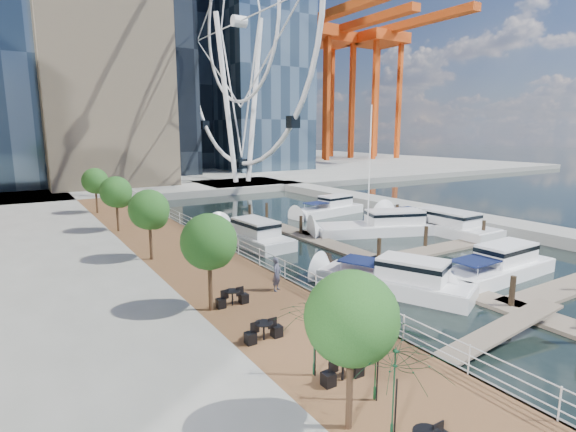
# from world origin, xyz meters

# --- Properties ---
(ground) EXTENTS (520.00, 520.00, 0.00)m
(ground) POSITION_xyz_m (0.00, 0.00, 0.00)
(ground) COLOR black
(ground) RESTS_ON ground
(boardwalk) EXTENTS (6.00, 60.00, 1.00)m
(boardwalk) POSITION_xyz_m (-9.00, 15.00, 0.50)
(boardwalk) COLOR brown
(boardwalk) RESTS_ON ground
(seawall) EXTENTS (0.25, 60.00, 1.00)m
(seawall) POSITION_xyz_m (-6.00, 15.00, 0.50)
(seawall) COLOR #595954
(seawall) RESTS_ON ground
(land_far) EXTENTS (200.00, 114.00, 1.00)m
(land_far) POSITION_xyz_m (0.00, 102.00, 0.50)
(land_far) COLOR gray
(land_far) RESTS_ON ground
(breakwater) EXTENTS (4.00, 60.00, 1.00)m
(breakwater) POSITION_xyz_m (20.00, 20.00, 0.50)
(breakwater) COLOR gray
(breakwater) RESTS_ON ground
(pier) EXTENTS (14.00, 12.00, 1.00)m
(pier) POSITION_xyz_m (14.00, 52.00, 0.50)
(pier) COLOR gray
(pier) RESTS_ON ground
(railing) EXTENTS (0.10, 60.00, 1.05)m
(railing) POSITION_xyz_m (-6.10, 15.00, 1.52)
(railing) COLOR white
(railing) RESTS_ON boardwalk
(floating_docks) EXTENTS (16.00, 34.00, 2.60)m
(floating_docks) POSITION_xyz_m (7.97, 9.98, 0.49)
(floating_docks) COLOR #6D6051
(floating_docks) RESTS_ON ground
(ferris_wheel) EXTENTS (5.80, 45.60, 47.80)m
(ferris_wheel) POSITION_xyz_m (14.00, 52.00, 25.92)
(ferris_wheel) COLOR white
(ferris_wheel) RESTS_ON ground
(port_cranes) EXTENTS (40.00, 52.00, 38.00)m
(port_cranes) POSITION_xyz_m (67.67, 95.67, 20.00)
(port_cranes) COLOR #D84C14
(port_cranes) RESTS_ON ground
(street_trees) EXTENTS (2.60, 42.60, 4.60)m
(street_trees) POSITION_xyz_m (-11.40, 14.00, 4.29)
(street_trees) COLOR #3F2B1C
(street_trees) RESTS_ON ground
(cafe_tables) EXTENTS (2.50, 13.70, 0.74)m
(cafe_tables) POSITION_xyz_m (-10.40, -2.00, 1.37)
(cafe_tables) COLOR black
(cafe_tables) RESTS_ON ground
(yacht_foreground) EXTENTS (10.48, 3.08, 2.15)m
(yacht_foreground) POSITION_xyz_m (6.74, 1.44, 0.00)
(yacht_foreground) COLOR white
(yacht_foreground) RESTS_ON ground
(pedestrian_near) EXTENTS (0.78, 0.72, 1.79)m
(pedestrian_near) POSITION_xyz_m (-7.45, 4.63, 1.90)
(pedestrian_near) COLOR #43455A
(pedestrian_near) RESTS_ON boardwalk
(pedestrian_mid) EXTENTS (0.80, 0.96, 1.79)m
(pedestrian_mid) POSITION_xyz_m (-7.25, 15.68, 1.90)
(pedestrian_mid) COLOR #86725D
(pedestrian_mid) RESTS_ON boardwalk
(pedestrian_far) EXTENTS (0.89, 0.41, 1.48)m
(pedestrian_far) POSITION_xyz_m (-7.85, 27.19, 1.74)
(pedestrian_far) COLOR #373945
(pedestrian_far) RESTS_ON boardwalk
(moored_yachts) EXTENTS (20.82, 38.99, 11.50)m
(moored_yachts) POSITION_xyz_m (8.67, 13.01, 0.00)
(moored_yachts) COLOR silver
(moored_yachts) RESTS_ON ground
(cafe_seating) EXTENTS (4.48, 7.28, 2.75)m
(cafe_seating) POSITION_xyz_m (-10.38, -5.40, 2.34)
(cafe_seating) COLOR #0E3418
(cafe_seating) RESTS_ON ground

